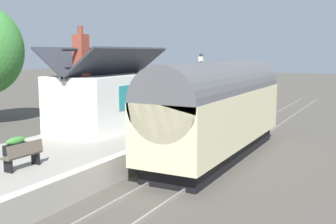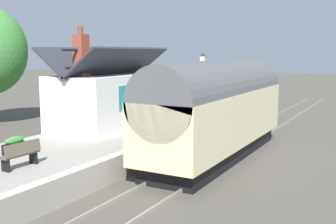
% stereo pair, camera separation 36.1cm
% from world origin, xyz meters
% --- Properties ---
extents(ground_plane, '(160.00, 160.00, 0.00)m').
position_xyz_m(ground_plane, '(0.00, 0.00, 0.00)').
color(ground_plane, '#4C473F').
extents(platform, '(32.00, 5.56, 0.94)m').
position_xyz_m(platform, '(0.00, 3.78, 0.47)').
color(platform, gray).
rests_on(platform, ground).
extents(platform_edge_coping, '(32.00, 0.36, 0.02)m').
position_xyz_m(platform_edge_coping, '(0.00, 1.18, 0.95)').
color(platform_edge_coping, beige).
rests_on(platform_edge_coping, platform).
extents(rail_near, '(52.00, 0.08, 0.14)m').
position_xyz_m(rail_near, '(0.00, -1.62, 0.07)').
color(rail_near, gray).
rests_on(rail_near, ground).
extents(rail_far, '(52.00, 0.08, 0.14)m').
position_xyz_m(rail_far, '(0.00, -0.18, 0.07)').
color(rail_far, gray).
rests_on(rail_far, ground).
extents(train, '(10.92, 2.73, 4.32)m').
position_xyz_m(train, '(0.26, -0.90, 2.22)').
color(train, black).
rests_on(train, ground).
extents(station_building, '(6.21, 3.54, 4.94)m').
position_xyz_m(station_building, '(-0.21, 4.89, 2.41)').
color(station_building, white).
rests_on(station_building, platform).
extents(bench_near_building, '(1.40, 0.44, 0.88)m').
position_xyz_m(bench_near_building, '(10.22, 2.79, 1.42)').
color(bench_near_building, brown).
rests_on(bench_near_building, platform).
extents(bench_platform_end, '(1.41, 0.48, 0.88)m').
position_xyz_m(bench_platform_end, '(6.62, 2.87, 1.42)').
color(bench_platform_end, brown).
rests_on(bench_platform_end, platform).
extents(bench_mid_platform, '(1.41, 0.47, 0.88)m').
position_xyz_m(bench_mid_platform, '(-7.46, 2.88, 1.42)').
color(bench_mid_platform, brown).
rests_on(bench_mid_platform, platform).
extents(planter_edge_far, '(0.40, 0.40, 0.68)m').
position_xyz_m(planter_edge_far, '(10.94, 3.68, 1.29)').
color(planter_edge_far, '#9E5138').
rests_on(planter_edge_far, platform).
extents(planter_edge_near, '(0.96, 0.32, 0.65)m').
position_xyz_m(planter_edge_near, '(-6.19, 4.65, 1.25)').
color(planter_edge_near, black).
rests_on(planter_edge_near, platform).
extents(planter_under_sign, '(0.89, 0.32, 0.56)m').
position_xyz_m(planter_under_sign, '(-1.04, 1.78, 1.21)').
color(planter_under_sign, gray).
rests_on(planter_under_sign, platform).
extents(planter_bench_left, '(0.77, 0.32, 0.56)m').
position_xyz_m(planter_bench_left, '(7.70, 5.75, 1.21)').
color(planter_bench_left, '#9E5138').
rests_on(planter_bench_left, platform).
extents(lamp_post_platform, '(0.32, 0.50, 3.71)m').
position_xyz_m(lamp_post_platform, '(5.04, 2.00, 3.53)').
color(lamp_post_platform, black).
rests_on(lamp_post_platform, platform).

